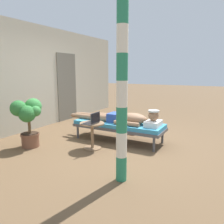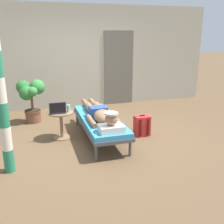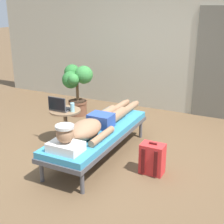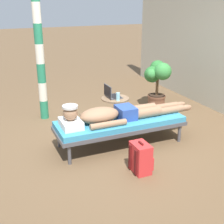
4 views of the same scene
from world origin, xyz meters
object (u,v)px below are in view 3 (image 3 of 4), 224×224
laptop (60,107)px  backpack (152,159)px  lounge_chair (98,134)px  side_table (65,120)px  person_reclining (94,125)px  potted_plant (77,84)px  drink_glass (72,107)px

laptop → backpack: (1.61, -0.27, -0.39)m
lounge_chair → side_table: 0.74m
person_reclining → backpack: size_ratio=5.12×
backpack → side_table: bearing=168.3°
side_table → backpack: bearing=-11.7°
backpack → potted_plant: bearing=144.4°
person_reclining → drink_glass: size_ratio=15.85×
laptop → potted_plant: 1.30m
side_table → drink_glass: size_ratio=3.82×
drink_glass → backpack: bearing=-12.4°
drink_glass → backpack: size_ratio=0.32×
person_reclining → laptop: (-0.76, 0.28, 0.06)m
person_reclining → drink_glass: 0.64m
side_table → drink_glass: drink_glass is taller
lounge_chair → backpack: 0.86m
lounge_chair → potted_plant: bearing=131.5°
side_table → potted_plant: (-0.53, 1.17, 0.26)m
person_reclining → side_table: person_reclining is taller
side_table → drink_glass: 0.28m
lounge_chair → side_table: side_table is taller
lounge_chair → person_reclining: (0.00, -0.11, 0.17)m
lounge_chair → drink_glass: (-0.55, 0.21, 0.25)m
lounge_chair → potted_plant: size_ratio=2.05×
person_reclining → lounge_chair: bearing=90.0°
person_reclining → laptop: size_ratio=7.00×
side_table → potted_plant: bearing=114.4°
side_table → laptop: size_ratio=1.69×
lounge_chair → potted_plant: potted_plant is taller
lounge_chair → backpack: backpack is taller
drink_glass → side_table: bearing=174.1°
lounge_chair → laptop: (-0.76, 0.17, 0.24)m
side_table → backpack: 1.59m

